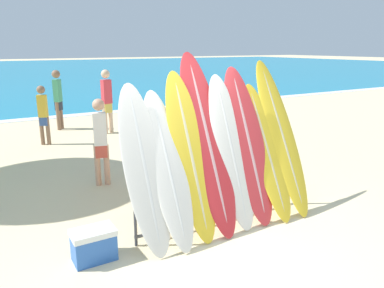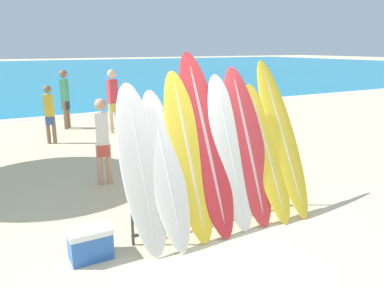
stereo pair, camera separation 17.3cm
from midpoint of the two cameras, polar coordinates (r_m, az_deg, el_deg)
name	(u,v)px [view 1 (the left image)]	position (r m, az deg, el deg)	size (l,w,h in m)	color
ground_plane	(232,249)	(4.87, 5.04, -15.60)	(160.00, 160.00, 0.00)	beige
surfboard_rack	(221,189)	(5.29, 3.47, -6.81)	(2.62, 0.04, 0.96)	#47474C
surfboard_slot_0	(144,168)	(4.61, -8.33, -3.67)	(0.53, 0.95, 2.02)	silver
surfboard_slot_1	(168,169)	(4.72, -4.69, -3.80)	(0.48, 1.03, 1.92)	silver
surfboard_slot_2	(190,155)	(4.89, -1.28, -1.69)	(0.51, 1.01, 2.15)	yellow
surfboard_slot_3	(208,142)	(5.06, 1.42, 0.31)	(0.57, 1.19, 2.39)	red
surfboard_slot_4	(231,151)	(5.22, 5.04, -1.07)	(0.52, 0.93, 2.08)	silver
surfboard_slot_5	(248,144)	(5.40, 7.66, -0.05)	(0.58, 1.01, 2.18)	red
surfboard_slot_6	(267,151)	(5.60, 10.48, -1.07)	(0.50, 1.04, 1.91)	yellow
surfboard_slot_7	(281,136)	(5.85, 12.64, 1.22)	(0.50, 1.24, 2.25)	yellow
person_near_water	(107,99)	(11.04, -13.29, 6.69)	(0.30, 0.24, 1.82)	beige
person_mid_beach	(43,113)	(10.21, -22.19, 4.41)	(0.26, 0.22, 1.51)	#846047
person_far_left	(58,97)	(11.97, -20.14, 6.68)	(0.28, 0.31, 1.78)	#846047
person_far_right	(101,139)	(6.84, -14.47, 0.75)	(0.26, 0.21, 1.58)	tan
cooler_box	(94,245)	(4.71, -15.80, -14.54)	(0.50, 0.33, 0.39)	#2D60B7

